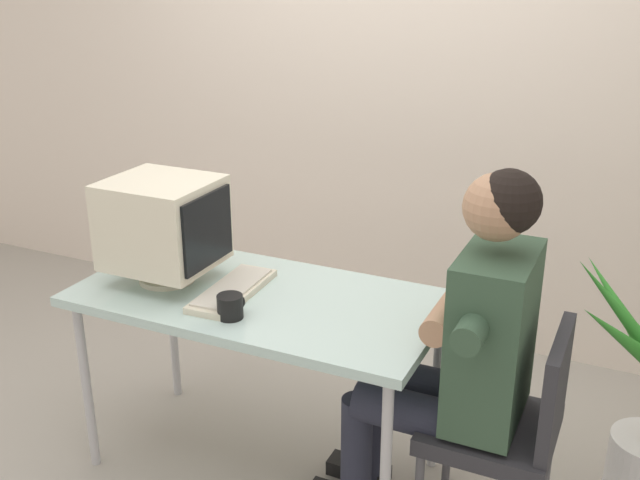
# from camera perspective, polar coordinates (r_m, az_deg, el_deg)

# --- Properties ---
(ground_plane) EXTENTS (12.00, 12.00, 0.00)m
(ground_plane) POSITION_cam_1_polar(r_m,az_deg,el_deg) (3.08, -4.35, -16.74)
(ground_plane) COLOR #9E998E
(wall_back) EXTENTS (8.00, 0.10, 3.00)m
(wall_back) POSITION_cam_1_polar(r_m,az_deg,el_deg) (3.65, 10.43, 14.62)
(wall_back) COLOR beige
(wall_back) RESTS_ON ground_plane
(desk) EXTENTS (1.33, 0.67, 0.74)m
(desk) POSITION_cam_1_polar(r_m,az_deg,el_deg) (2.72, -4.74, -5.25)
(desk) COLOR #B7B7BC
(desk) RESTS_ON ground_plane
(crt_monitor) EXTENTS (0.39, 0.35, 0.39)m
(crt_monitor) POSITION_cam_1_polar(r_m,az_deg,el_deg) (2.77, -11.92, 1.22)
(crt_monitor) COLOR beige
(crt_monitor) RESTS_ON desk
(keyboard) EXTENTS (0.17, 0.43, 0.03)m
(keyboard) POSITION_cam_1_polar(r_m,az_deg,el_deg) (2.70, -6.72, -3.83)
(keyboard) COLOR beige
(keyboard) RESTS_ON desk
(office_chair) EXTENTS (0.42, 0.42, 0.80)m
(office_chair) POSITION_cam_1_polar(r_m,az_deg,el_deg) (2.55, 14.30, -13.39)
(office_chair) COLOR #4C4C51
(office_chair) RESTS_ON ground_plane
(person_seated) EXTENTS (0.71, 0.58, 1.31)m
(person_seated) POSITION_cam_1_polar(r_m,az_deg,el_deg) (2.46, 10.74, -7.87)
(person_seated) COLOR #334C38
(person_seated) RESTS_ON ground_plane
(desk_mug) EXTENTS (0.09, 0.10, 0.08)m
(desk_mug) POSITION_cam_1_polar(r_m,az_deg,el_deg) (2.52, -6.89, -5.07)
(desk_mug) COLOR black
(desk_mug) RESTS_ON desk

